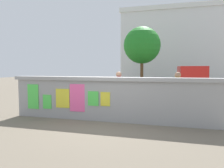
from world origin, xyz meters
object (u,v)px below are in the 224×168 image
motorcycle (95,93)px  person_walking (177,90)px  auto_rickshaw_truck (170,86)px  bicycle_near (69,103)px  person_bystander (119,88)px  tree_roadside (142,45)px

motorcycle → person_walking: (4.04, -2.37, 0.52)m
auto_rickshaw_truck → motorcycle: auto_rickshaw_truck is taller
bicycle_near → person_walking: bearing=3.7°
bicycle_near → person_bystander: size_ratio=1.05×
auto_rickshaw_truck → person_bystander: size_ratio=2.29×
tree_roadside → motorcycle: bearing=-100.8°
motorcycle → person_bystander: size_ratio=1.17×
auto_rickshaw_truck → person_walking: 2.74m
bicycle_near → motorcycle: bearing=87.4°
motorcycle → tree_roadside: 8.08m
tree_roadside → bicycle_near: bearing=-98.6°
bicycle_near → tree_roadside: tree_roadside is taller
motorcycle → bicycle_near: size_ratio=1.12×
auto_rickshaw_truck → bicycle_near: 4.91m
bicycle_near → person_walking: (4.16, 0.27, 0.62)m
bicycle_near → person_walking: 4.21m
person_walking → tree_roadside: 10.38m
person_bystander → tree_roadside: bearing=92.7°
motorcycle → tree_roadside: (1.39, 7.31, 3.17)m
auto_rickshaw_truck → bicycle_near: auto_rickshaw_truck is taller
person_bystander → tree_roadside: 9.99m
bicycle_near → tree_roadside: 10.58m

